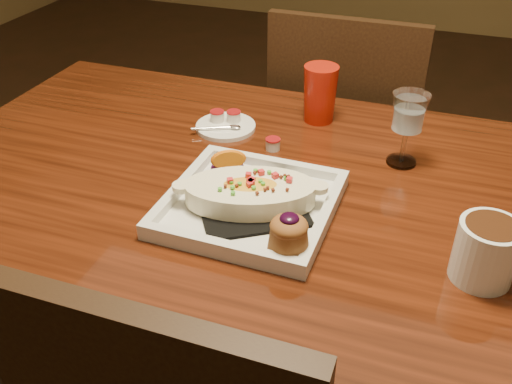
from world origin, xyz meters
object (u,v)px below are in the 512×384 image
(plate, at_px, (253,201))
(goblet, at_px, (408,116))
(table, at_px, (282,234))
(saucer, at_px, (225,124))
(coffee_mug, at_px, (489,250))
(chair_far, at_px, (345,149))
(red_tumbler, at_px, (320,94))

(plate, height_order, goblet, goblet)
(table, bearing_deg, plate, -111.37)
(goblet, relative_size, saucer, 1.12)
(plate, bearing_deg, coffee_mug, -4.95)
(chair_far, relative_size, plate, 3.18)
(chair_far, height_order, red_tumbler, chair_far)
(coffee_mug, relative_size, saucer, 0.98)
(table, height_order, goblet, goblet)
(plate, xyz_separation_m, red_tumbler, (0.02, 0.40, 0.04))
(coffee_mug, xyz_separation_m, goblet, (-0.16, 0.30, 0.05))
(chair_far, xyz_separation_m, red_tumbler, (-0.01, -0.31, 0.31))
(table, distance_m, plate, 0.15)
(saucer, xyz_separation_m, red_tumbler, (0.19, 0.11, 0.06))
(chair_far, height_order, goblet, chair_far)
(chair_far, relative_size, saucer, 6.98)
(coffee_mug, bearing_deg, table, 171.69)
(table, bearing_deg, chair_far, 90.00)
(table, xyz_separation_m, saucer, (-0.20, 0.21, 0.11))
(plate, bearing_deg, red_tumbler, 88.45)
(chair_far, height_order, coffee_mug, chair_far)
(table, bearing_deg, goblet, 43.94)
(coffee_mug, bearing_deg, saucer, 160.04)
(saucer, height_order, red_tumbler, red_tumbler)
(table, xyz_separation_m, goblet, (0.19, 0.18, 0.20))
(chair_far, height_order, plate, chair_far)
(table, height_order, red_tumbler, red_tumbler)
(plate, height_order, red_tumbler, red_tumbler)
(chair_far, relative_size, coffee_mug, 7.10)
(table, xyz_separation_m, red_tumbler, (-0.01, 0.31, 0.16))
(plate, bearing_deg, chair_far, 88.34)
(goblet, bearing_deg, saucer, 176.91)
(table, height_order, plate, plate)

